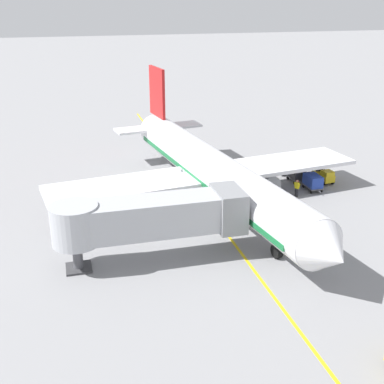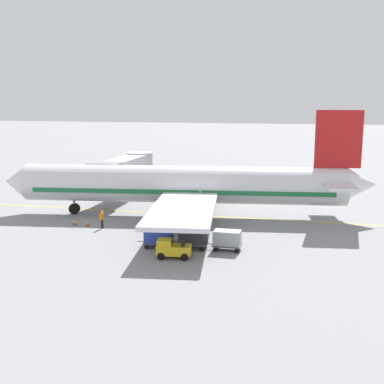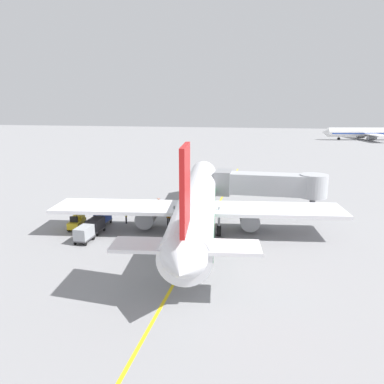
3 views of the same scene
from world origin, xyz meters
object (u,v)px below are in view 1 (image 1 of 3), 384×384
Objects in this scene: safety_cone_nose_right at (306,229)px; ground_crew_marshaller at (250,193)px; baggage_cart_third_in_train at (284,165)px; safety_cone_nose_left at (314,236)px; baggage_cart_front at (313,181)px; ground_crew_loader at (303,212)px; parked_airliner at (212,171)px; baggage_cart_second_in_train at (296,173)px; baggage_tug_lead at (324,176)px; ground_crew_wing_walker at (297,187)px; jet_bridge at (151,217)px.

ground_crew_marshaller is at bearing -72.04° from safety_cone_nose_right.
baggage_cart_third_in_train is 4.92× the size of safety_cone_nose_left.
safety_cone_nose_right is (4.34, 13.89, -0.66)m from baggage_cart_third_in_train.
baggage_cart_front is 1.72× the size of ground_crew_loader.
ground_crew_loader is (-6.27, 6.23, -2.23)m from parked_airliner.
ground_crew_marshaller is at bearing 31.97° from baggage_cart_second_in_train.
baggage_tug_lead is 1.56× the size of ground_crew_wing_walker.
parked_airliner reaches higher than baggage_cart_second_in_train.
baggage_cart_second_in_train is (2.65, -0.93, 0.24)m from baggage_tug_lead.
jet_bridge is 13.48m from safety_cone_nose_left.
baggage_cart_front and baggage_cart_third_in_train have the same top height.
baggage_tug_lead is 1.56× the size of ground_crew_loader.
baggage_tug_lead is at bearing -146.76° from ground_crew_wing_walker.
baggage_tug_lead is 0.91× the size of baggage_cart_third_in_train.
baggage_cart_front is 1.72× the size of ground_crew_marshaller.
baggage_cart_third_in_train is at bearing -107.39° from ground_crew_loader.
jet_bridge is 13.93m from ground_crew_marshaller.
safety_cone_nose_left and safety_cone_nose_right have the same top height.
parked_airliner is 63.23× the size of safety_cone_nose_right.
baggage_cart_third_in_train is (2.78, -3.62, 0.24)m from baggage_tug_lead.
ground_crew_wing_walker is (2.30, 1.16, 0.00)m from baggage_cart_front.
baggage_cart_second_in_train is 4.28m from ground_crew_wing_walker.
ground_crew_wing_walker is at bearing -176.06° from ground_crew_marshaller.
parked_airliner is at bearing -15.07° from ground_crew_marshaller.
ground_crew_wing_walker is (4.47, 2.93, 0.24)m from baggage_tug_lead.
baggage_tug_lead is 0.91× the size of baggage_cart_front.
jet_bridge reaches higher than ground_crew_marshaller.
jet_bridge is at bearing 37.47° from ground_crew_marshaller.
baggage_cart_front is 1.00× the size of baggage_cart_second_in_train.
jet_bridge is 23.32m from baggage_cart_third_in_train.
ground_crew_wing_walker is 9.11m from safety_cone_nose_left.
parked_airliner is 10.94m from baggage_cart_front.
ground_crew_loader reaches higher than baggage_tug_lead.
safety_cone_nose_left is (7.15, 11.61, -0.42)m from baggage_tug_lead.
baggage_cart_front is 4.92× the size of safety_cone_nose_left.
safety_cone_nose_right is (-13.14, -1.33, -3.16)m from jet_bridge.
safety_cone_nose_left is 1.34m from safety_cone_nose_right.
parked_airliner is 2.70× the size of jet_bridge.
ground_crew_loader and ground_crew_marshaller have the same top height.
baggage_cart_front and baggage_cart_second_in_train have the same top height.
safety_cone_nose_left is at bearing 70.24° from baggage_cart_second_in_train.
jet_bridge is at bearing 28.54° from baggage_cart_front.
ground_crew_wing_walker is at bearing 64.69° from baggage_cart_second_in_train.
parked_airliner is 22.07× the size of ground_crew_wing_walker.
baggage_cart_second_in_train is at bearing -111.73° from safety_cone_nose_right.
ground_crew_wing_walker is 2.86× the size of safety_cone_nose_right.
parked_airliner is at bearing -4.09° from ground_crew_wing_walker.
ground_crew_loader reaches higher than safety_cone_nose_left.
baggage_cart_second_in_train is at bearing -144.55° from jet_bridge.
baggage_cart_third_in_train is (-17.48, -15.23, -2.51)m from jet_bridge.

